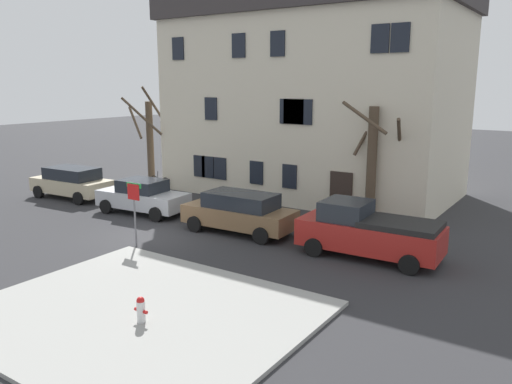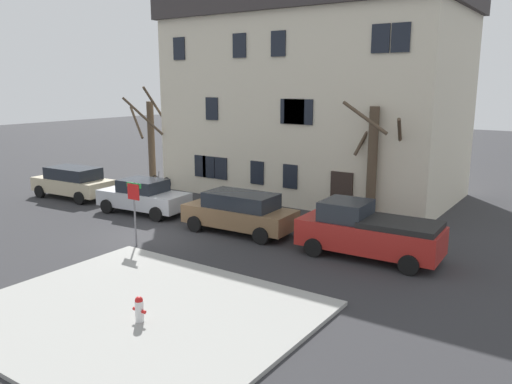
# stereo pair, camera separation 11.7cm
# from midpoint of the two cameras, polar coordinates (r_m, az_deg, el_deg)

# --- Properties ---
(ground_plane) EXTENTS (120.00, 120.00, 0.00)m
(ground_plane) POSITION_cam_midpoint_polar(r_m,az_deg,el_deg) (21.48, -11.83, -4.83)
(ground_plane) COLOR #2D2D30
(sidewalk_slab) EXTENTS (8.93, 7.50, 0.12)m
(sidewalk_slab) POSITION_cam_midpoint_polar(r_m,az_deg,el_deg) (14.55, -13.22, -13.01)
(sidewalk_slab) COLOR #999993
(sidewalk_slab) RESTS_ON ground_plane
(building_main) EXTENTS (15.98, 8.74, 11.36)m
(building_main) POSITION_cam_midpoint_polar(r_m,az_deg,el_deg) (29.17, 6.20, 11.20)
(building_main) COLOR beige
(building_main) RESTS_ON ground_plane
(tree_bare_near) EXTENTS (2.85, 3.08, 5.98)m
(tree_bare_near) POSITION_cam_midpoint_polar(r_m,az_deg,el_deg) (31.73, -11.84, 5.95)
(tree_bare_near) COLOR #4C3D2D
(tree_bare_near) RESTS_ON ground_plane
(tree_bare_mid) EXTENTS (2.52, 2.53, 5.41)m
(tree_bare_mid) POSITION_cam_midpoint_polar(r_m,az_deg,el_deg) (23.13, 12.74, 3.50)
(tree_bare_mid) COLOR #4C3D2D
(tree_bare_mid) RESTS_ON ground_plane
(car_beige_wagon) EXTENTS (4.78, 2.30, 1.69)m
(car_beige_wagon) POSITION_cam_midpoint_polar(r_m,az_deg,el_deg) (29.50, -19.97, 1.05)
(car_beige_wagon) COLOR #C6B793
(car_beige_wagon) RESTS_ON ground_plane
(car_silver_sedan) EXTENTS (4.64, 2.31, 1.65)m
(car_silver_sedan) POSITION_cam_midpoint_polar(r_m,az_deg,el_deg) (25.06, -12.64, -0.49)
(car_silver_sedan) COLOR #B7BABF
(car_silver_sedan) RESTS_ON ground_plane
(car_brown_wagon) EXTENTS (4.87, 2.20, 1.70)m
(car_brown_wagon) POSITION_cam_midpoint_polar(r_m,az_deg,el_deg) (21.31, -2.01, -2.22)
(car_brown_wagon) COLOR brown
(car_brown_wagon) RESTS_ON ground_plane
(pickup_truck_red) EXTENTS (5.12, 2.32, 1.98)m
(pickup_truck_red) POSITION_cam_midpoint_polar(r_m,az_deg,el_deg) (18.72, 12.23, -4.31)
(pickup_truck_red) COLOR #AD231E
(pickup_truck_red) RESTS_ON ground_plane
(fire_hydrant) EXTENTS (0.42, 0.22, 0.69)m
(fire_hydrant) POSITION_cam_midpoint_polar(r_m,az_deg,el_deg) (13.75, -12.97, -12.61)
(fire_hydrant) COLOR silver
(fire_hydrant) RESTS_ON sidewalk_slab
(street_sign_pole) EXTENTS (0.76, 0.07, 2.47)m
(street_sign_pole) POSITION_cam_midpoint_polar(r_m,az_deg,el_deg) (19.85, -13.61, -1.10)
(street_sign_pole) COLOR slate
(street_sign_pole) RESTS_ON ground_plane
(bicycle_leaning) EXTENTS (1.75, 0.22, 1.03)m
(bicycle_leaning) POSITION_cam_midpoint_polar(r_m,az_deg,el_deg) (31.00, -10.75, 1.10)
(bicycle_leaning) COLOR black
(bicycle_leaning) RESTS_ON ground_plane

